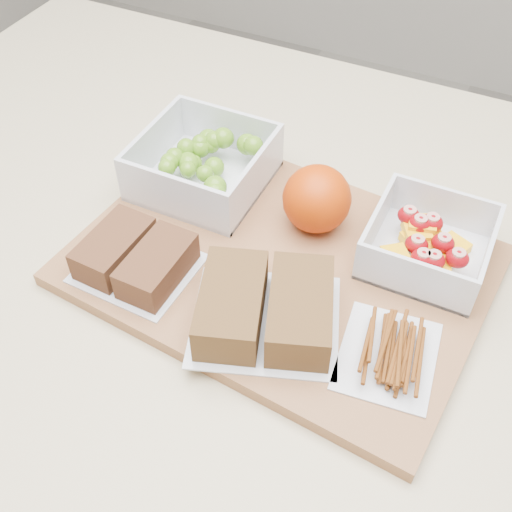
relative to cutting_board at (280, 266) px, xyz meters
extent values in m
cube|color=beige|center=(-0.02, -0.02, -0.46)|extent=(1.20, 0.90, 0.90)
cube|color=#95643E|center=(0.00, 0.00, 0.00)|extent=(0.45, 0.34, 0.02)
cube|color=silver|center=(-0.13, 0.08, 0.01)|extent=(0.14, 0.14, 0.01)
cube|color=silver|center=(-0.13, 0.15, 0.04)|extent=(0.14, 0.01, 0.06)
cube|color=silver|center=(-0.13, 0.01, 0.04)|extent=(0.14, 0.01, 0.06)
cube|color=silver|center=(-0.07, 0.08, 0.04)|extent=(0.01, 0.13, 0.06)
cube|color=silver|center=(-0.20, 0.08, 0.04)|extent=(0.01, 0.13, 0.06)
sphere|color=#5A8D1D|center=(-0.15, 0.07, 0.03)|extent=(0.02, 0.02, 0.02)
sphere|color=#5A8D1D|center=(-0.17, 0.07, 0.04)|extent=(0.02, 0.02, 0.02)
sphere|color=#5A8D1D|center=(-0.14, 0.11, 0.04)|extent=(0.02, 0.02, 0.02)
sphere|color=#5A8D1D|center=(-0.12, 0.08, 0.03)|extent=(0.02, 0.02, 0.02)
sphere|color=#5A8D1D|center=(-0.16, 0.09, 0.04)|extent=(0.02, 0.02, 0.02)
sphere|color=#5A8D1D|center=(-0.15, 0.08, 0.03)|extent=(0.02, 0.02, 0.02)
sphere|color=#5A8D1D|center=(-0.15, 0.10, 0.04)|extent=(0.02, 0.02, 0.02)
sphere|color=#5A8D1D|center=(-0.09, 0.04, 0.05)|extent=(0.03, 0.03, 0.03)
sphere|color=#5A8D1D|center=(-0.10, 0.13, 0.04)|extent=(0.03, 0.03, 0.03)
sphere|color=#5A8D1D|center=(-0.13, 0.12, 0.05)|extent=(0.03, 0.03, 0.03)
sphere|color=#5A8D1D|center=(-0.16, 0.05, 0.04)|extent=(0.02, 0.02, 0.02)
sphere|color=#5A8D1D|center=(-0.09, 0.12, 0.05)|extent=(0.02, 0.02, 0.02)
sphere|color=#5A8D1D|center=(-0.13, 0.03, 0.04)|extent=(0.02, 0.02, 0.02)
sphere|color=#5A8D1D|center=(-0.14, 0.11, 0.04)|extent=(0.02, 0.02, 0.02)
sphere|color=#5A8D1D|center=(-0.15, 0.10, 0.04)|extent=(0.02, 0.02, 0.02)
sphere|color=#5A8D1D|center=(-0.13, 0.12, 0.04)|extent=(0.02, 0.02, 0.02)
sphere|color=#5A8D1D|center=(-0.09, 0.03, 0.05)|extent=(0.03, 0.03, 0.03)
sphere|color=#5A8D1D|center=(-0.08, 0.04, 0.03)|extent=(0.02, 0.02, 0.02)
sphere|color=#5A8D1D|center=(-0.14, 0.11, 0.04)|extent=(0.02, 0.02, 0.02)
sphere|color=#5A8D1D|center=(-0.14, 0.06, 0.04)|extent=(0.02, 0.02, 0.02)
sphere|color=#5A8D1D|center=(-0.15, 0.12, 0.04)|extent=(0.03, 0.03, 0.03)
sphere|color=#5A8D1D|center=(-0.12, 0.05, 0.04)|extent=(0.02, 0.02, 0.02)
sphere|color=#5A8D1D|center=(-0.15, 0.07, 0.03)|extent=(0.02, 0.02, 0.02)
sphere|color=#5A8D1D|center=(-0.17, 0.06, 0.04)|extent=(0.02, 0.02, 0.02)
cube|color=silver|center=(0.14, 0.07, 0.01)|extent=(0.12, 0.12, 0.00)
cube|color=silver|center=(0.14, 0.13, 0.03)|extent=(0.12, 0.00, 0.05)
cube|color=silver|center=(0.14, 0.01, 0.03)|extent=(0.12, 0.00, 0.05)
cube|color=silver|center=(0.20, 0.07, 0.03)|extent=(0.00, 0.11, 0.05)
cube|color=silver|center=(0.08, 0.07, 0.03)|extent=(0.00, 0.11, 0.05)
cube|color=#F5AD0D|center=(0.14, 0.05, 0.02)|extent=(0.03, 0.04, 0.01)
cube|color=#F5AD0D|center=(0.13, 0.09, 0.02)|extent=(0.04, 0.05, 0.01)
cube|color=#F5AD0D|center=(0.15, 0.07, 0.02)|extent=(0.04, 0.05, 0.01)
cube|color=#F5AD0D|center=(0.16, 0.09, 0.02)|extent=(0.04, 0.04, 0.01)
cube|color=#F5AD0D|center=(0.12, 0.08, 0.03)|extent=(0.04, 0.04, 0.01)
cube|color=#F5AD0D|center=(0.12, 0.09, 0.03)|extent=(0.03, 0.03, 0.01)
cube|color=#F5AD0D|center=(0.11, 0.03, 0.03)|extent=(0.04, 0.04, 0.01)
cube|color=#F5AD0D|center=(0.15, 0.04, 0.03)|extent=(0.03, 0.03, 0.01)
cube|color=#F5AD0D|center=(0.12, 0.08, 0.02)|extent=(0.04, 0.04, 0.01)
ellipsoid|color=#9E0711|center=(0.15, 0.07, 0.04)|extent=(0.02, 0.02, 0.02)
ellipsoid|color=#9E0711|center=(0.15, 0.04, 0.04)|extent=(0.02, 0.02, 0.02)
ellipsoid|color=#9E0711|center=(0.11, 0.09, 0.04)|extent=(0.02, 0.02, 0.02)
ellipsoid|color=#9E0711|center=(0.17, 0.05, 0.04)|extent=(0.02, 0.02, 0.02)
ellipsoid|color=#9E0711|center=(0.12, 0.09, 0.04)|extent=(0.02, 0.02, 0.02)
ellipsoid|color=#9E0711|center=(0.14, 0.04, 0.04)|extent=(0.02, 0.02, 0.02)
ellipsoid|color=#9E0711|center=(0.13, 0.06, 0.04)|extent=(0.02, 0.02, 0.02)
ellipsoid|color=#9E0711|center=(0.13, 0.09, 0.04)|extent=(0.02, 0.02, 0.02)
sphere|color=#C33904|center=(0.01, 0.07, 0.05)|extent=(0.07, 0.07, 0.07)
cube|color=silver|center=(-0.13, -0.08, 0.01)|extent=(0.12, 0.11, 0.00)
cube|color=brown|center=(-0.16, -0.07, 0.03)|extent=(0.05, 0.09, 0.03)
cube|color=brown|center=(-0.10, -0.08, 0.03)|extent=(0.05, 0.09, 0.03)
cube|color=silver|center=(0.02, -0.08, 0.01)|extent=(0.18, 0.17, 0.00)
cube|color=brown|center=(-0.01, -0.09, 0.03)|extent=(0.09, 0.12, 0.04)
cube|color=brown|center=(0.05, -0.07, 0.03)|extent=(0.09, 0.12, 0.04)
cube|color=silver|center=(0.14, -0.07, 0.01)|extent=(0.10, 0.11, 0.00)
camera|label=1|loc=(0.18, -0.43, 0.51)|focal=45.00mm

